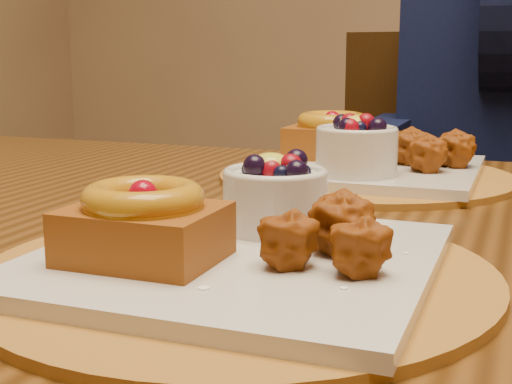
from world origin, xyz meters
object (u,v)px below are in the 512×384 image
Objects in this scene: diner at (508,76)px; place_setting_near at (236,245)px; place_setting_far at (363,159)px; dining_table at (318,287)px; chair_far at (424,236)px.

place_setting_near is at bearing -90.75° from diner.
diner is at bearing 81.69° from place_setting_near.
diner is (0.15, 1.05, 0.09)m from place_setting_near.
place_setting_far reaches higher than place_setting_near.
dining_table is 4.21× the size of place_setting_near.
dining_table is at bearing -92.70° from diner.
place_setting_far is at bearing 90.14° from place_setting_near.
place_setting_far is at bearing -96.45° from diner.
place_setting_far is (-0.00, 0.43, 0.00)m from place_setting_near.
place_setting_far is 0.65m from chair_far.
place_setting_far is (-0.00, 0.21, 0.11)m from dining_table.
dining_table is 4.21× the size of place_setting_far.
chair_far is at bearing 89.67° from place_setting_near.
place_setting_far is at bearing -83.12° from chair_far.
place_setting_near is at bearing -89.86° from place_setting_far.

